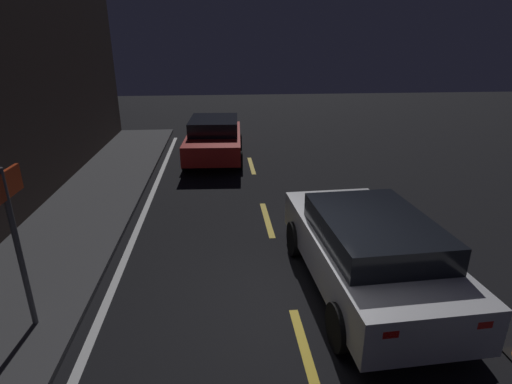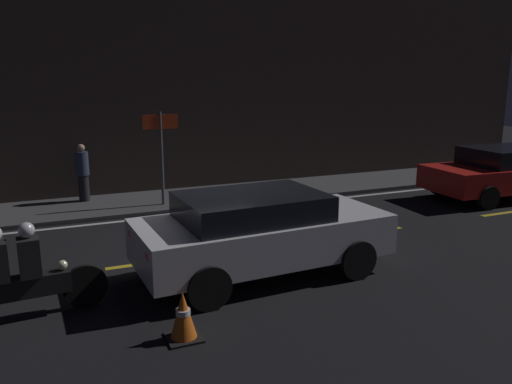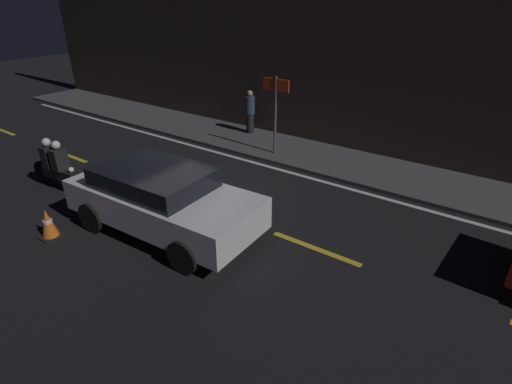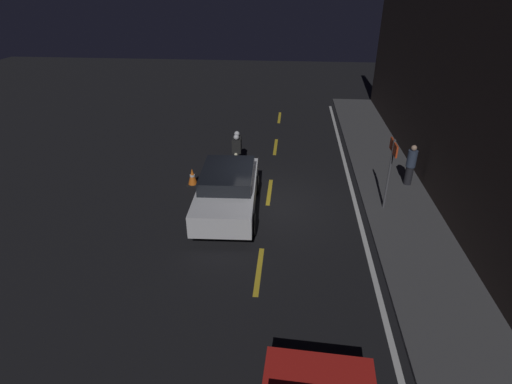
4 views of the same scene
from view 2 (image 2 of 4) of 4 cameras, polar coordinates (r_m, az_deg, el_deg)
ground_plane at (r=9.75m, az=-5.02°, el=-7.08°), size 56.00×56.00×0.00m
raised_curb at (r=13.88m, az=-10.77°, el=-1.01°), size 28.00×2.40×0.10m
building_front at (r=14.82m, az=-12.51°, el=13.33°), size 28.00×0.30×7.05m
lane_dash_c at (r=9.51m, az=-10.81°, el=-7.77°), size 2.00×0.14×0.01m
lane_dash_d at (r=11.26m, az=12.21°, el=-4.57°), size 2.00×0.14×0.01m
lane_dash_e at (r=14.27m, az=27.17°, el=-2.04°), size 2.00×0.14×0.01m
lane_solid_kerb at (r=12.52m, az=-9.32°, el=-2.69°), size 25.20×0.14×0.01m
sedan_white at (r=8.50m, az=0.52°, el=-4.43°), size 4.36×2.12×1.44m
taxi_red at (r=15.71m, az=26.45°, el=2.14°), size 4.44×2.17×1.44m
motorcycle at (r=7.72m, az=-25.55°, el=-8.59°), size 2.26×0.41×1.39m
traffic_cone_near at (r=6.69m, az=-8.32°, el=-13.83°), size 0.45×0.45×0.65m
pedestrian at (r=14.07m, az=-19.20°, el=2.11°), size 0.34×0.34×1.53m
shop_sign at (r=13.00m, az=-10.82°, el=5.86°), size 0.90×0.08×2.40m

